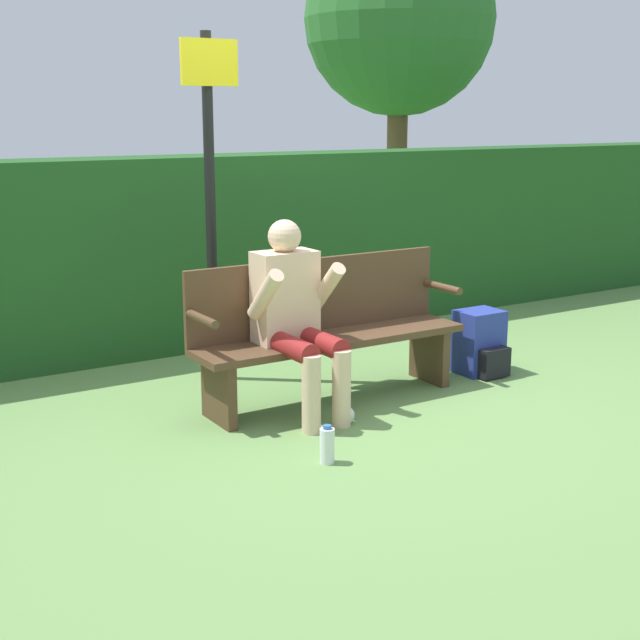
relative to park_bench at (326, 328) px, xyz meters
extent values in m
plane|color=#668E4C|center=(0.00, -0.07, -0.46)|extent=(40.00, 40.00, 0.00)
cube|color=#1E4C1E|center=(0.00, 1.72, 0.28)|extent=(12.00, 0.55, 1.47)
cube|color=#513823|center=(0.00, -0.07, -0.06)|extent=(1.82, 0.40, 0.05)
cube|color=#513823|center=(0.00, 0.12, 0.20)|extent=(1.82, 0.04, 0.47)
cube|color=#513823|center=(-0.79, -0.07, -0.27)|extent=(0.06, 0.36, 0.38)
cube|color=#513823|center=(0.79, -0.07, -0.27)|extent=(0.06, 0.36, 0.38)
cylinder|color=#513823|center=(-0.88, -0.07, 0.19)|extent=(0.05, 0.36, 0.05)
cylinder|color=#513823|center=(0.88, -0.07, 0.19)|extent=(0.05, 0.36, 0.05)
cube|color=beige|center=(-0.31, -0.03, 0.24)|extent=(0.37, 0.22, 0.56)
sphere|color=beige|center=(-0.31, -0.03, 0.61)|extent=(0.20, 0.20, 0.20)
cylinder|color=maroon|center=(-0.41, -0.26, 0.00)|extent=(0.13, 0.47, 0.13)
cylinder|color=maroon|center=(-0.21, -0.26, 0.00)|extent=(0.13, 0.47, 0.13)
cylinder|color=beige|center=(-0.41, -0.50, -0.23)|extent=(0.11, 0.11, 0.46)
cylinder|color=beige|center=(-0.21, -0.50, -0.23)|extent=(0.11, 0.11, 0.46)
cylinder|color=beige|center=(-0.52, -0.16, 0.30)|extent=(0.09, 0.34, 0.34)
cylinder|color=beige|center=(-0.10, -0.16, 0.30)|extent=(0.09, 0.34, 0.34)
cube|color=#283893|center=(1.21, -0.09, -0.23)|extent=(0.30, 0.25, 0.45)
cube|color=black|center=(1.21, -0.26, -0.35)|extent=(0.23, 0.09, 0.20)
cylinder|color=white|center=(-0.58, -0.93, -0.36)|extent=(0.08, 0.08, 0.19)
cylinder|color=#2D66B2|center=(-0.58, -0.93, -0.26)|extent=(0.04, 0.04, 0.02)
cylinder|color=black|center=(-0.42, 0.77, 0.69)|extent=(0.07, 0.07, 2.29)
cube|color=yellow|center=(-0.42, 0.73, 1.64)|extent=(0.39, 0.02, 0.29)
cylinder|color=brown|center=(3.66, 4.15, 0.63)|extent=(0.25, 0.25, 2.18)
sphere|color=#2D6B2D|center=(3.66, 4.15, 2.39)|extent=(2.24, 2.24, 2.24)
sphere|color=silver|center=(-0.17, -0.48, -0.40)|extent=(0.11, 0.11, 0.11)
camera|label=1|loc=(-2.94, -4.61, 1.33)|focal=50.00mm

